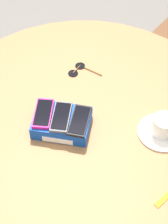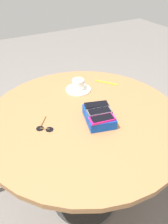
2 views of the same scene
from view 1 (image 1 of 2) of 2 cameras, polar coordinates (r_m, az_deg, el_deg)
ground_plane at (r=1.96m, az=-0.00°, el=-14.77°), size 8.00×8.00×0.00m
round_table at (r=1.40m, az=-0.00°, el=-3.67°), size 1.09×1.09×0.76m
phone_box at (r=1.26m, az=-3.39°, el=-1.66°), size 0.22×0.18×0.05m
phone_magenta at (r=1.25m, az=-6.23°, el=-0.22°), size 0.08×0.13×0.01m
phone_gray at (r=1.23m, az=-3.50°, el=-0.75°), size 0.08×0.14×0.01m
phone_black at (r=1.22m, az=-0.66°, el=-1.32°), size 0.09×0.14×0.01m
saucer at (r=1.28m, az=11.68°, el=-3.04°), size 0.16×0.16×0.01m
coffee_cup at (r=1.25m, az=12.01°, el=-2.07°), size 0.07×0.10×0.07m
sunglasses at (r=1.46m, az=-0.83°, el=6.45°), size 0.13×0.08×0.01m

